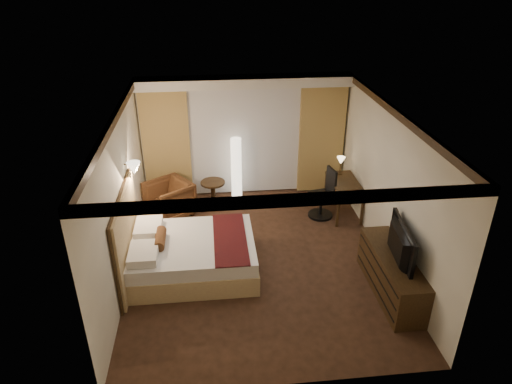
{
  "coord_description": "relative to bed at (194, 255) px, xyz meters",
  "views": [
    {
      "loc": [
        -0.77,
        -6.73,
        4.83
      ],
      "look_at": [
        0.0,
        0.4,
        1.15
      ],
      "focal_mm": 32.0,
      "sensor_mm": 36.0,
      "label": 1
    }
  ],
  "objects": [
    {
      "name": "side_table",
      "position": [
        0.39,
        2.3,
        -0.02
      ],
      "size": [
        0.53,
        0.53,
        0.58
      ],
      "primitive_type": null,
      "color": "black",
      "rests_on": "floor"
    },
    {
      "name": "curtain_sheer",
      "position": [
        1.14,
        2.89,
        0.94
      ],
      "size": [
        2.48,
        0.04,
        2.45
      ],
      "primitive_type": "cube",
      "color": "silver",
      "rests_on": "back_wall"
    },
    {
      "name": "television",
      "position": [
        3.11,
        -0.93,
        0.72
      ],
      "size": [
        0.78,
        1.2,
        0.15
      ],
      "primitive_type": "imported",
      "rotation": [
        0.0,
        0.0,
        1.46
      ],
      "color": "black",
      "rests_on": "dresser"
    },
    {
      "name": "crown_molding",
      "position": [
        1.14,
        0.22,
        2.33
      ],
      "size": [
        4.5,
        5.5,
        0.12
      ],
      "primitive_type": null,
      "color": "black",
      "rests_on": "ceiling"
    },
    {
      "name": "wall_sconce",
      "position": [
        -0.95,
        0.82,
        1.31
      ],
      "size": [
        0.24,
        0.24,
        0.24
      ],
      "primitive_type": null,
      "color": "white",
      "rests_on": "left_wall"
    },
    {
      "name": "dresser",
      "position": [
        3.14,
        -0.93,
        0.04
      ],
      "size": [
        0.5,
        1.79,
        0.7
      ],
      "primitive_type": null,
      "color": "black",
      "rests_on": "floor"
    },
    {
      "name": "floor_lamp",
      "position": [
        0.92,
        2.55,
        0.42
      ],
      "size": [
        0.31,
        0.31,
        1.46
      ],
      "primitive_type": null,
      "color": "white",
      "rests_on": "floor"
    },
    {
      "name": "floor",
      "position": [
        1.14,
        0.22,
        -0.31
      ],
      "size": [
        4.5,
        5.5,
        0.01
      ],
      "primitive_type": "cube",
      "color": "#2F1E12",
      "rests_on": "ground"
    },
    {
      "name": "curtain_right_drape",
      "position": [
        2.84,
        2.83,
        0.94
      ],
      "size": [
        1.0,
        0.14,
        2.45
      ],
      "primitive_type": "cube",
      "color": "tan",
      "rests_on": "back_wall"
    },
    {
      "name": "office_chair",
      "position": [
        2.61,
        1.61,
        0.22
      ],
      "size": [
        0.6,
        0.6,
        1.06
      ],
      "primitive_type": null,
      "rotation": [
        0.0,
        0.0,
        0.2
      ],
      "color": "black",
      "rests_on": "floor"
    },
    {
      "name": "curtain_left_drape",
      "position": [
        -0.56,
        2.83,
        0.94
      ],
      "size": [
        1.0,
        0.14,
        2.45
      ],
      "primitive_type": "cube",
      "color": "tan",
      "rests_on": "back_wall"
    },
    {
      "name": "ceiling",
      "position": [
        1.14,
        0.22,
        2.39
      ],
      "size": [
        4.5,
        5.5,
        0.01
      ],
      "primitive_type": "cube",
      "color": "white",
      "rests_on": "back_wall"
    },
    {
      "name": "back_wall",
      "position": [
        1.14,
        2.97,
        1.04
      ],
      "size": [
        4.5,
        0.02,
        2.7
      ],
      "primitive_type": "cube",
      "color": "beige",
      "rests_on": "floor"
    },
    {
      "name": "right_wall",
      "position": [
        3.39,
        0.22,
        1.04
      ],
      "size": [
        0.02,
        5.5,
        2.7
      ],
      "primitive_type": "cube",
      "color": "beige",
      "rests_on": "floor"
    },
    {
      "name": "headboard",
      "position": [
        -1.06,
        -0.0,
        0.44
      ],
      "size": [
        0.12,
        1.94,
        1.5
      ],
      "primitive_type": null,
      "color": "tan",
      "rests_on": "floor"
    },
    {
      "name": "soffit",
      "position": [
        1.14,
        2.72,
        2.29
      ],
      "size": [
        4.5,
        0.5,
        0.2
      ],
      "primitive_type": "cube",
      "color": "white",
      "rests_on": "ceiling"
    },
    {
      "name": "left_wall",
      "position": [
        -1.11,
        0.22,
        1.04
      ],
      "size": [
        0.02,
        5.5,
        2.7
      ],
      "primitive_type": "cube",
      "color": "beige",
      "rests_on": "floor"
    },
    {
      "name": "desk",
      "position": [
        3.09,
        1.66,
        0.07
      ],
      "size": [
        0.55,
        1.09,
        0.75
      ],
      "primitive_type": null,
      "color": "black",
      "rests_on": "floor"
    },
    {
      "name": "armchair",
      "position": [
        -0.52,
        1.96,
        0.12
      ],
      "size": [
        1.1,
        1.11,
        0.85
      ],
      "primitive_type": "imported",
      "rotation": [
        0.0,
        0.0,
        -0.97
      ],
      "color": "#4A2A16",
      "rests_on": "floor"
    },
    {
      "name": "bed",
      "position": [
        0.0,
        0.0,
        0.0
      ],
      "size": [
        2.1,
        1.64,
        0.61
      ],
      "primitive_type": null,
      "color": "white",
      "rests_on": "floor"
    },
    {
      "name": "desk_lamp",
      "position": [
        3.09,
        2.05,
        0.61
      ],
      "size": [
        0.18,
        0.18,
        0.34
      ],
      "primitive_type": null,
      "color": "#FFD899",
      "rests_on": "desk"
    }
  ]
}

